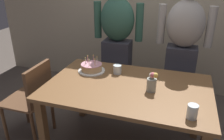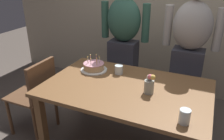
% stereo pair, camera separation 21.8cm
% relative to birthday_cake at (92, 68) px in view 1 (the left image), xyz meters
% --- Properties ---
extents(back_wall, '(5.20, 0.10, 2.60)m').
position_rel_birthday_cake_xyz_m(back_wall, '(0.44, 1.35, 0.52)').
color(back_wall, tan).
rests_on(back_wall, ground_plane).
extents(dining_table, '(1.50, 0.96, 0.74)m').
position_rel_birthday_cake_xyz_m(dining_table, '(0.44, -0.20, -0.14)').
color(dining_table, brown).
rests_on(dining_table, ground_plane).
extents(birthday_cake, '(0.28, 0.28, 0.16)m').
position_rel_birthday_cake_xyz_m(birthday_cake, '(0.00, 0.00, 0.00)').
color(birthday_cake, white).
rests_on(birthday_cake, dining_table).
extents(water_glass_near, '(0.08, 0.08, 0.11)m').
position_rel_birthday_cake_xyz_m(water_glass_near, '(1.00, -0.54, 0.01)').
color(water_glass_near, silver).
rests_on(water_glass_near, dining_table).
extents(water_glass_far, '(0.08, 0.08, 0.09)m').
position_rel_birthday_cake_xyz_m(water_glass_far, '(0.27, 0.03, 0.01)').
color(water_glass_far, silver).
rests_on(water_glass_far, dining_table).
extents(flower_vase, '(0.09, 0.08, 0.18)m').
position_rel_birthday_cake_xyz_m(flower_vase, '(0.66, -0.23, 0.05)').
color(flower_vase, '#999E93').
rests_on(flower_vase, dining_table).
extents(person_man_bearded, '(0.61, 0.27, 1.66)m').
position_rel_birthday_cake_xyz_m(person_man_bearded, '(0.11, 0.57, 0.09)').
color(person_man_bearded, '#33333D').
rests_on(person_man_bearded, ground_plane).
extents(person_woman_cardigan, '(0.61, 0.27, 1.66)m').
position_rel_birthday_cake_xyz_m(person_woman_cardigan, '(0.88, 0.57, 0.09)').
color(person_woman_cardigan, '#33333D').
rests_on(person_woman_cardigan, ground_plane).
extents(dining_chair, '(0.42, 0.42, 0.87)m').
position_rel_birthday_cake_xyz_m(dining_chair, '(-0.53, -0.32, -0.26)').
color(dining_chair, brown).
rests_on(dining_chair, ground_plane).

